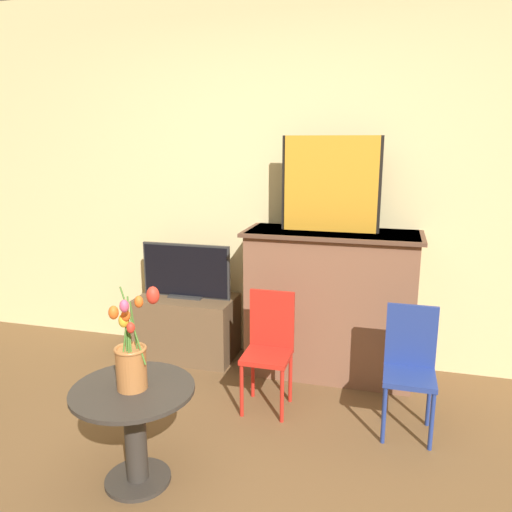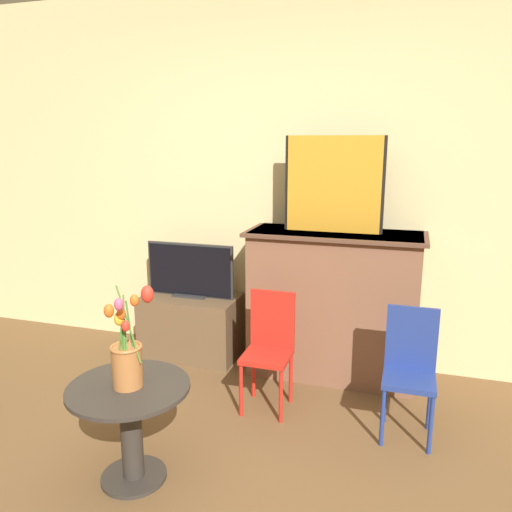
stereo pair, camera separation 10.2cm
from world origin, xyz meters
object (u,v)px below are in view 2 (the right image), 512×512
at_px(chair_blue, 410,365).
at_px(chair_red, 269,344).
at_px(painting, 334,185).
at_px(vase_tulips, 127,355).
at_px(tv_monitor, 190,271).

bearing_deg(chair_blue, chair_red, 176.06).
distance_m(painting, chair_red, 1.13).
bearing_deg(painting, chair_blue, -48.08).
distance_m(chair_red, vase_tulips, 1.02).
xyz_separation_m(tv_monitor, chair_blue, (1.61, -0.61, -0.26)).
bearing_deg(painting, chair_red, -116.52).
bearing_deg(tv_monitor, vase_tulips, -76.50).
relative_size(chair_blue, vase_tulips, 1.41).
distance_m(painting, chair_blue, 1.25).
xyz_separation_m(painting, chair_red, (-0.28, -0.56, -0.94)).
bearing_deg(chair_red, vase_tulips, -115.87).
relative_size(painting, chair_red, 0.91).
bearing_deg(painting, vase_tulips, -116.12).
relative_size(tv_monitor, chair_red, 0.94).
relative_size(chair_red, chair_blue, 1.00).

